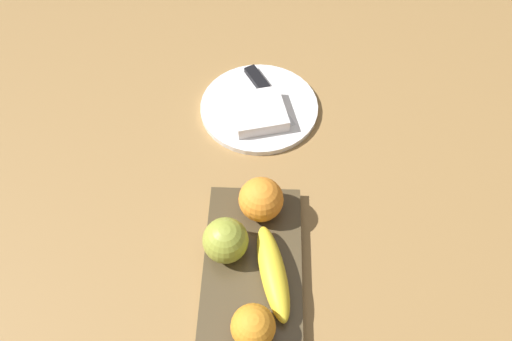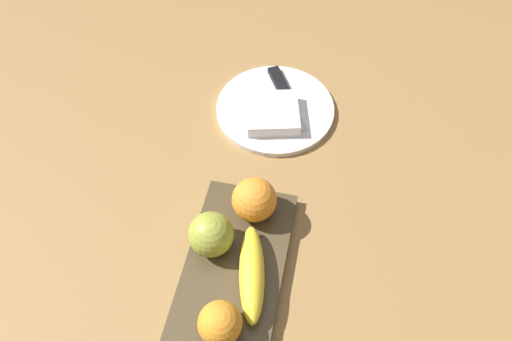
% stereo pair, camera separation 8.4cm
% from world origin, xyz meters
% --- Properties ---
extents(ground_plane, '(2.40, 2.40, 0.00)m').
position_xyz_m(ground_plane, '(0.00, 0.00, 0.00)').
color(ground_plane, olive).
extents(fruit_tray, '(0.34, 0.16, 0.02)m').
position_xyz_m(fruit_tray, '(0.02, 0.01, 0.01)').
color(fruit_tray, '#4A3C26').
rests_on(fruit_tray, ground_plane).
extents(apple, '(0.07, 0.07, 0.07)m').
position_xyz_m(apple, '(-0.03, -0.03, 0.06)').
color(apple, '#96A238').
rests_on(apple, fruit_tray).
extents(banana, '(0.17, 0.07, 0.04)m').
position_xyz_m(banana, '(0.02, 0.04, 0.04)').
color(banana, yellow).
rests_on(banana, fruit_tray).
extents(orange_near_apple, '(0.07, 0.07, 0.07)m').
position_xyz_m(orange_near_apple, '(0.10, 0.01, 0.05)').
color(orange_near_apple, orange).
rests_on(orange_near_apple, fruit_tray).
extents(orange_near_banana, '(0.08, 0.08, 0.08)m').
position_xyz_m(orange_near_banana, '(-0.10, 0.02, 0.06)').
color(orange_near_banana, orange).
rests_on(orange_near_banana, fruit_tray).
extents(dinner_plate, '(0.24, 0.24, 0.01)m').
position_xyz_m(dinner_plate, '(-0.36, 0.01, 0.01)').
color(dinner_plate, white).
rests_on(dinner_plate, ground_plane).
extents(folded_napkin, '(0.12, 0.12, 0.03)m').
position_xyz_m(folded_napkin, '(-0.33, 0.01, 0.03)').
color(folded_napkin, white).
rests_on(folded_napkin, dinner_plate).
extents(knife, '(0.17, 0.11, 0.01)m').
position_xyz_m(knife, '(-0.41, 0.01, 0.02)').
color(knife, silver).
rests_on(knife, dinner_plate).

